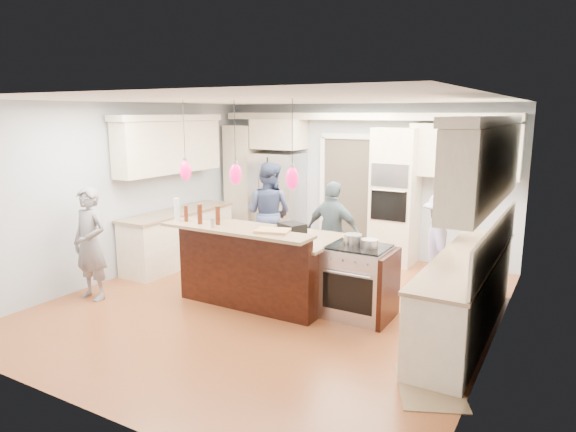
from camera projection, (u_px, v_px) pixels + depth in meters
name	position (u px, v px, depth m)	size (l,w,h in m)	color
ground_plane	(275.00, 303.00, 6.97)	(6.00, 6.00, 0.00)	#A65A2D
room_shell	(274.00, 170.00, 6.61)	(5.54, 6.04, 2.72)	#B2BCC6
refrigerator	(277.00, 200.00, 9.79)	(0.90, 0.70, 1.80)	#B7B7BC
oven_column	(395.00, 197.00, 8.64)	(0.72, 0.69, 2.30)	#F5E2C7
back_upper_cabinets	(318.00, 161.00, 9.35)	(5.30, 0.61, 2.54)	#F5E2C7
right_counter_run	(472.00, 246.00, 5.82)	(0.64, 3.10, 2.51)	#F5E2C7
left_cabinets	(176.00, 203.00, 8.64)	(0.64, 2.30, 2.51)	#F5E2C7
kitchen_island	(262.00, 265.00, 7.06)	(2.10, 1.46, 1.12)	black
island_range	(360.00, 282.00, 6.44)	(0.82, 0.71, 0.92)	#B7B7BC
pendant_lights	(236.00, 174.00, 6.30)	(1.75, 0.15, 1.03)	black
person_bar_end	(90.00, 244.00, 7.01)	(0.57, 0.37, 1.56)	slate
person_far_left	(269.00, 213.00, 8.69)	(0.84, 0.66, 1.74)	navy
person_far_right	(333.00, 233.00, 7.69)	(0.91, 0.38, 1.55)	slate
person_range_side	(442.00, 247.00, 6.91)	(0.98, 0.57, 1.52)	#9588B7
floor_rug	(430.00, 387.00, 4.83)	(0.58, 0.85, 0.01)	#89694B
water_bottle	(177.00, 210.00, 6.84)	(0.07, 0.07, 0.31)	silver
beer_bottle_a	(186.00, 214.00, 6.81)	(0.05, 0.05, 0.22)	#4C1E0D
beer_bottle_b	(200.00, 214.00, 6.65)	(0.07, 0.07, 0.26)	#4C1E0D
beer_bottle_c	(218.00, 215.00, 6.61)	(0.06, 0.06, 0.24)	#4C1E0D
drink_can	(213.00, 223.00, 6.44)	(0.06, 0.06, 0.12)	#B7B7BC
cutting_board	(272.00, 231.00, 6.23)	(0.40, 0.29, 0.03)	#DEB666
pot_large	(353.00, 239.00, 6.42)	(0.23, 0.23, 0.13)	#B7B7BC
pot_small	(370.00, 243.00, 6.27)	(0.21, 0.21, 0.11)	#B7B7BC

